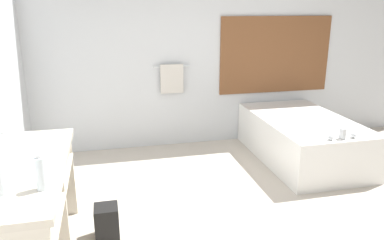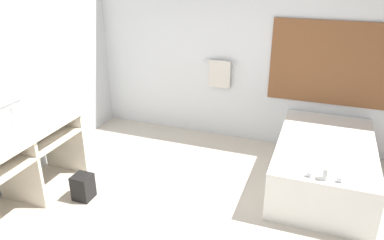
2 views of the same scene
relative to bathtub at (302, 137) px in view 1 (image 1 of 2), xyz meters
The scene contains 6 objects.
ground_plane 1.81m from the bathtub, 134.65° to the right, with size 16.00×16.00×0.00m, color beige.
wall_back_with_blinds 1.86m from the bathtub, 141.64° to the left, with size 7.40×0.13×2.70m.
vanity_counter 3.46m from the bathtub, 154.33° to the right, with size 0.67×1.58×0.86m.
bathtub is the anchor object (origin of this frame).
water_bottle_1 3.53m from the bathtub, 146.07° to the right, with size 0.07×0.07×0.23m.
waste_bin 2.81m from the bathtub, 154.20° to the right, with size 0.20×0.20×0.29m.
Camera 1 is at (-1.21, -2.89, 1.93)m, focal length 35.00 mm.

